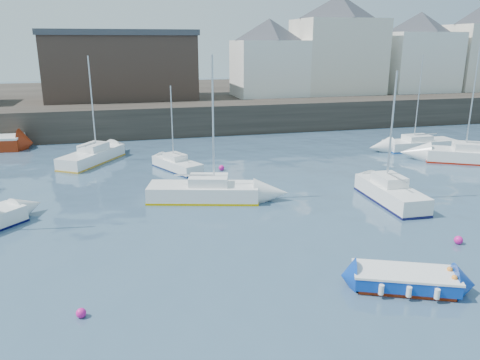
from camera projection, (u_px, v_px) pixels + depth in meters
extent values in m
plane|color=#2D4760|center=(325.00, 316.00, 16.25)|extent=(220.00, 220.00, 0.00)
cube|color=#28231E|center=(186.00, 119.00, 48.35)|extent=(90.00, 5.00, 3.00)
cube|color=#28231E|center=(168.00, 100.00, 65.11)|extent=(90.00, 32.00, 2.80)
cube|color=beige|center=(337.00, 57.00, 57.92)|extent=(10.00, 8.00, 9.00)
pyramid|color=#3A3D44|center=(340.00, 7.00, 56.24)|extent=(13.36, 13.36, 2.80)
cube|color=white|center=(417.00, 63.00, 60.25)|extent=(9.00, 7.00, 7.50)
pyramid|color=#3A3D44|center=(421.00, 22.00, 58.84)|extent=(11.88, 11.88, 2.45)
cube|color=beige|center=(476.00, 58.00, 62.23)|extent=(8.00, 7.00, 8.50)
cube|color=white|center=(269.00, 69.00, 55.69)|extent=(8.00, 7.00, 6.50)
pyramid|color=#3A3D44|center=(269.00, 29.00, 54.42)|extent=(11.14, 11.14, 2.45)
cube|color=#3D2D26|center=(122.00, 68.00, 53.01)|extent=(16.00, 10.00, 7.00)
cube|color=#3A3D44|center=(119.00, 33.00, 51.93)|extent=(16.40, 10.40, 0.60)
cube|color=maroon|center=(404.00, 286.00, 18.06)|extent=(3.80, 2.71, 0.17)
cube|color=#0A37A4|center=(405.00, 279.00, 17.97)|extent=(4.16, 3.01, 0.48)
cube|color=white|center=(405.00, 272.00, 17.89)|extent=(4.24, 3.07, 0.09)
cube|color=white|center=(405.00, 277.00, 17.94)|extent=(3.26, 2.25, 0.44)
cube|color=#C9BB8A|center=(405.00, 275.00, 17.91)|extent=(0.70, 1.16, 0.07)
cylinder|color=white|center=(375.00, 267.00, 18.99)|extent=(0.20, 0.20, 0.38)
cylinder|color=white|center=(381.00, 290.00, 17.25)|extent=(0.20, 0.20, 0.38)
cylinder|color=white|center=(400.00, 269.00, 18.85)|extent=(0.20, 0.20, 0.38)
cylinder|color=white|center=(409.00, 292.00, 17.11)|extent=(0.20, 0.20, 0.38)
cylinder|color=white|center=(426.00, 270.00, 18.70)|extent=(0.20, 0.20, 0.38)
cylinder|color=white|center=(437.00, 294.00, 16.96)|extent=(0.20, 0.20, 0.38)
cube|color=white|center=(203.00, 192.00, 28.02)|extent=(6.85, 3.72, 0.98)
cube|color=#C6A702|center=(203.00, 199.00, 28.14)|extent=(6.92, 3.76, 0.13)
cube|color=white|center=(209.00, 180.00, 27.79)|extent=(2.61, 2.11, 0.54)
cylinder|color=silver|center=(213.00, 122.00, 26.80)|extent=(0.11, 0.11, 7.51)
cube|color=white|center=(391.00, 194.00, 27.66)|extent=(1.98, 5.77, 1.03)
cube|color=#0F0F3C|center=(390.00, 201.00, 27.78)|extent=(2.00, 5.82, 0.14)
cube|color=white|center=(389.00, 180.00, 27.69)|extent=(1.43, 2.04, 0.57)
cylinder|color=silver|center=(392.00, 129.00, 27.11)|extent=(0.11, 0.11, 6.58)
cube|color=white|center=(474.00, 156.00, 36.82)|extent=(7.41, 5.49, 1.00)
cube|color=maroon|center=(474.00, 162.00, 36.94)|extent=(7.48, 5.54, 0.13)
cube|color=white|center=(471.00, 146.00, 36.69)|extent=(3.04, 2.73, 0.55)
cylinder|color=silver|center=(473.00, 97.00, 35.68)|extent=(0.11, 0.11, 8.27)
cube|color=white|center=(177.00, 165.00, 34.65)|extent=(3.42, 4.86, 0.77)
cube|color=#0E1C43|center=(177.00, 169.00, 34.74)|extent=(3.46, 4.91, 0.10)
cube|color=white|center=(175.00, 157.00, 34.65)|extent=(1.73, 1.97, 0.43)
cylinder|color=silver|center=(172.00, 123.00, 34.12)|extent=(0.09, 0.09, 5.39)
cube|color=white|center=(420.00, 145.00, 41.39)|extent=(6.41, 2.16, 0.82)
cube|color=#1249A3|center=(419.00, 149.00, 41.50)|extent=(6.48, 2.18, 0.11)
cube|color=white|center=(417.00, 138.00, 41.13)|extent=(2.26, 1.57, 0.46)
cylinder|color=silver|center=(418.00, 98.00, 40.07)|extent=(0.09, 0.09, 7.33)
cube|color=white|center=(92.00, 157.00, 36.74)|extent=(5.08, 6.37, 0.94)
cube|color=gold|center=(92.00, 162.00, 36.86)|extent=(5.13, 6.43, 0.13)
cube|color=white|center=(94.00, 147.00, 36.82)|extent=(2.46, 2.66, 0.52)
cylinder|color=silver|center=(92.00, 104.00, 36.15)|extent=(0.10, 0.10, 7.22)
sphere|color=#DF178C|center=(82.00, 317.00, 16.21)|extent=(0.35, 0.35, 0.35)
sphere|color=#DF178C|center=(458.00, 244.00, 22.09)|extent=(0.41, 0.41, 0.41)
sphere|color=#DF178C|center=(221.00, 170.00, 34.69)|extent=(0.42, 0.42, 0.42)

